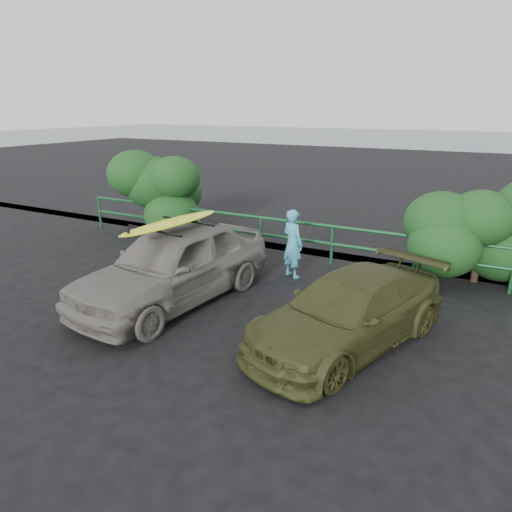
{
  "coord_description": "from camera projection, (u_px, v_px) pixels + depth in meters",
  "views": [
    {
      "loc": [
        4.49,
        -5.51,
        3.8
      ],
      "look_at": [
        0.69,
        1.56,
        1.18
      ],
      "focal_mm": 32.0,
      "sensor_mm": 36.0,
      "label": 1
    }
  ],
  "objects": [
    {
      "name": "ocean",
      "position": [
        468.0,
        138.0,
        58.05
      ],
      "size": [
        200.0,
        200.0,
        0.0
      ],
      "primitive_type": "plane",
      "color": "slate",
      "rests_on": "ground"
    },
    {
      "name": "shrub_left",
      "position": [
        158.0,
        192.0,
        14.1
      ],
      "size": [
        3.2,
        2.4,
        2.6
      ],
      "primitive_type": null,
      "color": "#1B471A",
      "rests_on": "ground"
    },
    {
      "name": "ground",
      "position": [
        177.0,
        340.0,
        7.82
      ],
      "size": [
        80.0,
        80.0,
        0.0
      ],
      "primitive_type": "plane",
      "color": "black"
    },
    {
      "name": "roof_rack",
      "position": [
        172.0,
        226.0,
        8.93
      ],
      "size": [
        1.49,
        1.12,
        0.05
      ],
      "primitive_type": null,
      "rotation": [
        0.0,
        0.0,
        -0.11
      ],
      "color": "black",
      "rests_on": "sedan"
    },
    {
      "name": "man",
      "position": [
        293.0,
        244.0,
        10.53
      ],
      "size": [
        0.69,
        0.59,
        1.61
      ],
      "primitive_type": "imported",
      "rotation": [
        0.0,
        0.0,
        2.71
      ],
      "color": "#3EA0BB",
      "rests_on": "ground"
    },
    {
      "name": "guardrail",
      "position": [
        295.0,
        240.0,
        11.84
      ],
      "size": [
        14.0,
        0.08,
        1.04
      ],
      "primitive_type": null,
      "color": "#154B25",
      "rests_on": "ground"
    },
    {
      "name": "sedan",
      "position": [
        174.0,
        265.0,
        9.18
      ],
      "size": [
        2.34,
        4.78,
        1.57
      ],
      "primitive_type": "imported",
      "rotation": [
        0.0,
        0.0,
        -0.11
      ],
      "color": "slate",
      "rests_on": "ground"
    },
    {
      "name": "olive_vehicle",
      "position": [
        349.0,
        311.0,
        7.53
      ],
      "size": [
        2.92,
        4.42,
        1.19
      ],
      "primitive_type": "imported",
      "rotation": [
        0.0,
        0.0,
        -0.34
      ],
      "color": "#393B1A",
      "rests_on": "ground"
    },
    {
      "name": "surfboard",
      "position": [
        171.0,
        223.0,
        8.91
      ],
      "size": [
        0.81,
        2.61,
        0.08
      ],
      "primitive_type": "ellipsoid",
      "rotation": [
        0.0,
        0.0,
        -0.11
      ],
      "color": "yellow",
      "rests_on": "roof_rack"
    }
  ]
}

